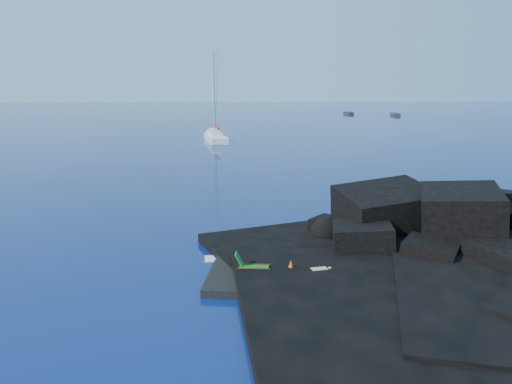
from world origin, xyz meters
The scene contains 11 objects.
ground centered at (0.00, 0.00, 0.00)m, with size 400.00×400.00×0.00m, color #04153B.
headland centered at (13.00, 3.00, 0.00)m, with size 24.00×24.00×3.60m, color black, non-canonical shape.
beach centered at (4.50, 0.50, 0.00)m, with size 8.50×6.00×0.70m, color black.
surf_foam centered at (5.00, 5.00, 0.00)m, with size 10.00×8.00×0.06m, color white, non-canonical shape.
sailboat centered at (-2.89, 54.54, 0.00)m, with size 2.70×12.85×13.48m, color white, non-canonical shape.
deck_chair centered at (2.28, -0.11, 0.88)m, with size 1.55×0.68×1.07m, color #197222, non-canonical shape.
towel centered at (5.26, -0.33, 0.38)m, with size 2.17×1.03×0.06m, color white.
sunbather centered at (5.26, -0.33, 0.54)m, with size 2.06×0.50×0.27m, color tan, non-canonical shape.
marker_cone centered at (3.98, -0.10, 0.66)m, with size 0.41×0.41×0.62m, color #F9530D.
distant_boat_a centered at (29.95, 116.79, 0.00)m, with size 1.43×4.60×0.61m, color #25252A.
distant_boat_b centered at (41.34, 111.38, 0.00)m, with size 1.59×5.10×0.68m, color #2A2A30.
Camera 1 is at (1.99, -21.80, 9.05)m, focal length 35.00 mm.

